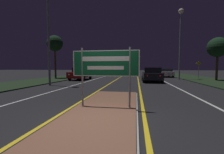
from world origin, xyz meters
TOP-DOWN VIEW (x-y plane):
  - ground_plane at (0.00, 0.00)m, footprint 160.00×160.00m
  - median_island at (0.00, 1.40)m, footprint 2.36×6.98m
  - verge_left at (-9.50, 20.00)m, footprint 5.00×100.00m
  - verge_right at (9.50, 20.00)m, footprint 5.00×100.00m
  - centre_line_yellow_left at (-1.37, 25.00)m, footprint 0.12×70.00m
  - centre_line_yellow_right at (1.37, 25.00)m, footprint 0.12×70.00m
  - lane_line_white_left at (-4.20, 25.00)m, footprint 0.12×70.00m
  - lane_line_white_right at (4.20, 25.00)m, footprint 0.12×70.00m
  - edge_line_white_left at (-7.20, 25.00)m, footprint 0.10×70.00m
  - edge_line_white_right at (7.20, 25.00)m, footprint 0.10×70.00m
  - highway_sign at (0.00, 1.39)m, footprint 2.45×0.07m
  - streetlight_left_near at (-6.22, 7.83)m, footprint 0.60×0.60m
  - streetlight_right_near at (6.46, 15.97)m, footprint 0.63×0.63m
  - car_receding_0 at (2.76, 12.53)m, footprint 2.01×4.12m
  - car_receding_1 at (5.79, 21.33)m, footprint 1.97×4.67m
  - car_receding_2 at (5.76, 31.05)m, footprint 1.86×4.40m
  - car_receding_3 at (5.80, 42.84)m, footprint 1.86×4.18m
  - car_approaching_0 at (-5.81, 14.07)m, footprint 1.92×4.30m
  - car_approaching_1 at (-5.91, 24.15)m, footprint 1.98×4.33m
  - car_approaching_2 at (-5.95, 34.17)m, footprint 1.95×4.75m
  - warning_sign at (9.28, 17.47)m, footprint 0.60×0.06m
  - roadside_palm_left at (-9.97, 15.33)m, footprint 2.15×2.15m
  - roadside_palm_right at (10.20, 14.83)m, footprint 2.22×2.22m

SIDE VIEW (x-z plane):
  - ground_plane at x=0.00m, z-range 0.00..0.00m
  - centre_line_yellow_left at x=-1.37m, z-range 0.00..0.01m
  - centre_line_yellow_right at x=1.37m, z-range 0.00..0.01m
  - lane_line_white_left at x=-4.20m, z-range 0.00..0.01m
  - lane_line_white_right at x=4.20m, z-range 0.00..0.01m
  - edge_line_white_left at x=-7.20m, z-range 0.00..0.01m
  - edge_line_white_right at x=7.20m, z-range 0.00..0.01m
  - verge_left at x=-9.50m, z-range 0.00..0.08m
  - verge_right at x=9.50m, z-range 0.00..0.08m
  - median_island at x=0.00m, z-range -0.01..0.09m
  - car_receding_1 at x=5.79m, z-range 0.05..1.37m
  - car_approaching_1 at x=-5.91m, z-range 0.06..1.38m
  - car_approaching_2 at x=-5.95m, z-range 0.06..1.40m
  - car_receding_3 at x=5.80m, z-range 0.05..1.43m
  - car_receding_2 at x=5.76m, z-range 0.03..1.54m
  - car_approaching_0 at x=-5.81m, z-range 0.02..1.55m
  - car_receding_0 at x=2.76m, z-range 0.03..1.56m
  - warning_sign at x=9.28m, z-range 0.32..2.61m
  - highway_sign at x=0.00m, z-range 0.54..2.70m
  - roadside_palm_right at x=10.20m, z-range 1.36..6.22m
  - roadside_palm_left at x=-9.97m, z-range 1.86..7.71m
  - streetlight_right_near at x=6.46m, z-range 1.83..10.58m
  - streetlight_left_near at x=-6.22m, z-range 1.79..12.03m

